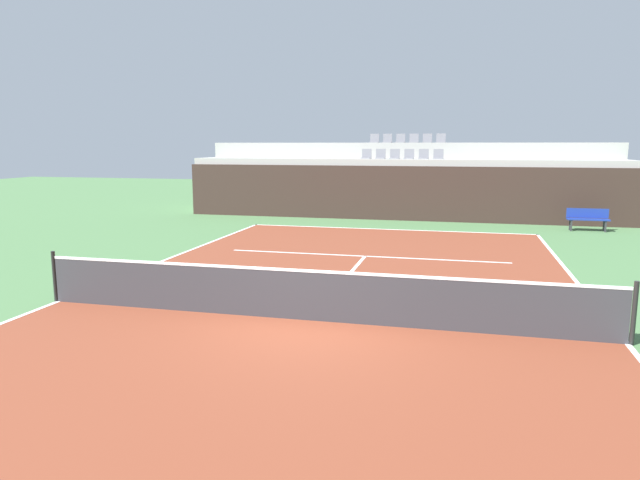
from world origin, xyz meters
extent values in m
plane|color=#477042|center=(0.00, 0.00, 0.00)|extent=(80.00, 80.00, 0.00)
cube|color=brown|center=(0.00, 0.00, 0.01)|extent=(11.00, 24.00, 0.01)
cube|color=white|center=(0.00, 11.95, 0.01)|extent=(11.00, 0.10, 0.00)
cube|color=white|center=(-5.45, 0.00, 0.01)|extent=(0.10, 24.00, 0.00)
cube|color=white|center=(5.45, 0.00, 0.01)|extent=(0.10, 24.00, 0.00)
cube|color=white|center=(0.00, 6.40, 0.01)|extent=(8.26, 0.10, 0.00)
cube|color=white|center=(0.00, 3.20, 0.01)|extent=(0.10, 6.40, 0.00)
cube|color=#33231E|center=(0.00, 14.90, 1.17)|extent=(19.22, 0.30, 2.34)
cube|color=#9E9E99|center=(0.00, 16.25, 1.31)|extent=(19.22, 2.40, 2.62)
cube|color=#9E9E99|center=(0.00, 18.65, 1.67)|extent=(19.22, 2.40, 3.34)
cube|color=slate|center=(-1.62, 16.25, 2.64)|extent=(0.44, 0.44, 0.04)
cube|color=slate|center=(-1.62, 16.45, 2.86)|extent=(0.44, 0.04, 0.40)
cube|color=slate|center=(-0.97, 16.25, 2.64)|extent=(0.44, 0.44, 0.04)
cube|color=slate|center=(-0.97, 16.45, 2.86)|extent=(0.44, 0.04, 0.40)
cube|color=slate|center=(-0.32, 16.25, 2.64)|extent=(0.44, 0.44, 0.04)
cube|color=slate|center=(-0.32, 16.45, 2.86)|extent=(0.44, 0.04, 0.40)
cube|color=slate|center=(0.32, 16.25, 2.64)|extent=(0.44, 0.44, 0.04)
cube|color=slate|center=(0.32, 16.45, 2.86)|extent=(0.44, 0.04, 0.40)
cube|color=slate|center=(0.97, 16.25, 2.64)|extent=(0.44, 0.44, 0.04)
cube|color=slate|center=(0.97, 16.45, 2.86)|extent=(0.44, 0.04, 0.40)
cube|color=slate|center=(1.62, 16.25, 2.64)|extent=(0.44, 0.44, 0.04)
cube|color=slate|center=(1.62, 16.45, 2.86)|extent=(0.44, 0.04, 0.40)
cube|color=slate|center=(-1.62, 18.65, 3.36)|extent=(0.44, 0.44, 0.04)
cube|color=slate|center=(-1.62, 18.85, 3.58)|extent=(0.44, 0.04, 0.40)
cube|color=slate|center=(-0.97, 18.65, 3.36)|extent=(0.44, 0.44, 0.04)
cube|color=slate|center=(-0.97, 18.85, 3.58)|extent=(0.44, 0.04, 0.40)
cube|color=slate|center=(-0.32, 18.65, 3.36)|extent=(0.44, 0.44, 0.04)
cube|color=slate|center=(-0.32, 18.85, 3.58)|extent=(0.44, 0.04, 0.40)
cube|color=slate|center=(0.32, 18.65, 3.36)|extent=(0.44, 0.44, 0.04)
cube|color=slate|center=(0.32, 18.85, 3.58)|extent=(0.44, 0.04, 0.40)
cube|color=slate|center=(0.97, 18.65, 3.36)|extent=(0.44, 0.44, 0.04)
cube|color=slate|center=(0.97, 18.85, 3.58)|extent=(0.44, 0.04, 0.40)
cube|color=slate|center=(1.62, 18.65, 3.36)|extent=(0.44, 0.44, 0.04)
cube|color=slate|center=(1.62, 18.85, 3.58)|extent=(0.44, 0.04, 0.40)
cylinder|color=black|center=(-5.50, 0.00, 0.55)|extent=(0.08, 0.08, 1.07)
cylinder|color=black|center=(5.50, 0.00, 0.55)|extent=(0.08, 0.08, 1.07)
cube|color=#333338|center=(0.00, 0.00, 0.47)|extent=(10.90, 0.02, 0.92)
cube|color=white|center=(0.00, 0.00, 0.96)|extent=(10.90, 0.04, 0.05)
cube|color=navy|center=(7.40, 13.38, 0.45)|extent=(1.50, 0.40, 0.05)
cube|color=navy|center=(7.40, 13.56, 0.67)|extent=(1.50, 0.04, 0.36)
cube|color=#2D2D33|center=(6.80, 13.24, 0.21)|extent=(0.06, 0.06, 0.42)
cube|color=#2D2D33|center=(8.00, 13.24, 0.21)|extent=(0.06, 0.06, 0.42)
cube|color=#2D2D33|center=(6.80, 13.52, 0.21)|extent=(0.06, 0.06, 0.42)
cube|color=#2D2D33|center=(8.00, 13.52, 0.21)|extent=(0.06, 0.06, 0.42)
camera|label=1|loc=(2.68, -9.98, 3.27)|focal=32.15mm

